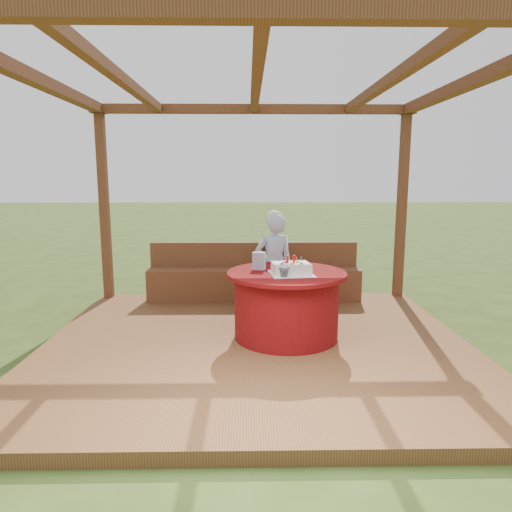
{
  "coord_description": "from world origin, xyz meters",
  "views": [
    {
      "loc": [
        -0.09,
        -4.66,
        1.85
      ],
      "look_at": [
        0.0,
        0.25,
        1.0
      ],
      "focal_mm": 32.0,
      "sensor_mm": 36.0,
      "label": 1
    }
  ],
  "objects": [
    {
      "name": "table",
      "position": [
        0.33,
        0.12,
        0.49
      ],
      "size": [
        1.28,
        1.28,
        0.73
      ],
      "color": "maroon",
      "rests_on": "deck"
    },
    {
      "name": "pergola",
      "position": [
        0.0,
        0.0,
        2.41
      ],
      "size": [
        4.5,
        4.0,
        2.72
      ],
      "color": "brown",
      "rests_on": "deck"
    },
    {
      "name": "deck",
      "position": [
        0.0,
        0.0,
        0.06
      ],
      "size": [
        4.5,
        4.0,
        0.12
      ],
      "primitive_type": "cube",
      "color": "brown",
      "rests_on": "ground"
    },
    {
      "name": "chair",
      "position": [
        0.26,
        1.34,
        0.59
      ],
      "size": [
        0.42,
        0.42,
        0.86
      ],
      "color": "#321C10",
      "rests_on": "deck"
    },
    {
      "name": "elderly_woman",
      "position": [
        0.23,
        0.86,
        0.79
      ],
      "size": [
        0.52,
        0.39,
        1.34
      ],
      "color": "#96B6DF",
      "rests_on": "deck"
    },
    {
      "name": "birthday_cake",
      "position": [
        0.36,
        0.02,
        0.91
      ],
      "size": [
        0.49,
        0.49,
        0.19
      ],
      "color": "white",
      "rests_on": "table"
    },
    {
      "name": "bench",
      "position": [
        0.0,
        1.72,
        0.38
      ],
      "size": [
        3.0,
        0.42,
        0.8
      ],
      "color": "brown",
      "rests_on": "deck"
    },
    {
      "name": "ground",
      "position": [
        0.0,
        0.0,
        0.0
      ],
      "size": [
        60.0,
        60.0,
        0.0
      ],
      "primitive_type": "plane",
      "color": "#2E4416",
      "rests_on": "ground"
    },
    {
      "name": "drinking_glass",
      "position": [
        0.28,
        -0.14,
        0.9
      ],
      "size": [
        0.13,
        0.13,
        0.1
      ],
      "primitive_type": "imported",
      "rotation": [
        0.0,
        0.0,
        0.23
      ],
      "color": "silver",
      "rests_on": "table"
    },
    {
      "name": "gift_bag",
      "position": [
        0.03,
        0.26,
        0.94
      ],
      "size": [
        0.15,
        0.12,
        0.19
      ],
      "primitive_type": "cube",
      "rotation": [
        0.0,
        0.0,
        -0.26
      ],
      "color": "#DA8DC9",
      "rests_on": "table"
    }
  ]
}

